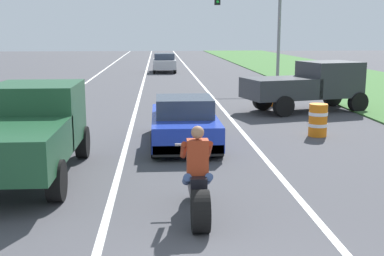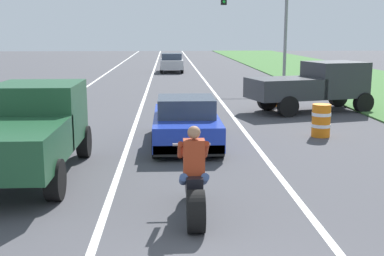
# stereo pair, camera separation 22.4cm
# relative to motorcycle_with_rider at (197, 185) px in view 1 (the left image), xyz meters

# --- Properties ---
(lane_stripe_left_solid) EXTENTS (0.14, 120.00, 0.01)m
(lane_stripe_left_solid) POSITION_rel_motorcycle_with_rider_xyz_m (-5.17, 16.49, -0.59)
(lane_stripe_left_solid) COLOR white
(lane_stripe_left_solid) RESTS_ON ground
(lane_stripe_right_solid) EXTENTS (0.14, 120.00, 0.01)m
(lane_stripe_right_solid) POSITION_rel_motorcycle_with_rider_xyz_m (2.03, 16.49, -0.59)
(lane_stripe_right_solid) COLOR white
(lane_stripe_right_solid) RESTS_ON ground
(lane_stripe_centre_dashed) EXTENTS (0.14, 120.00, 0.01)m
(lane_stripe_centre_dashed) POSITION_rel_motorcycle_with_rider_xyz_m (-1.57, 16.49, -0.59)
(lane_stripe_centre_dashed) COLOR white
(lane_stripe_centre_dashed) RESTS_ON ground
(motorcycle_with_rider) EXTENTS (0.70, 2.21, 1.62)m
(motorcycle_with_rider) POSITION_rel_motorcycle_with_rider_xyz_m (0.00, 0.00, 0.00)
(motorcycle_with_rider) COLOR black
(motorcycle_with_rider) RESTS_ON ground
(sports_car_blue) EXTENTS (1.84, 4.30, 1.37)m
(sports_car_blue) POSITION_rel_motorcycle_with_rider_xyz_m (0.08, 5.78, 0.04)
(sports_car_blue) COLOR #1E38B2
(sports_car_blue) RESTS_ON ground
(pickup_truck_left_lane_dark_green) EXTENTS (2.02, 4.80, 1.98)m
(pickup_truck_left_lane_dark_green) POSITION_rel_motorcycle_with_rider_xyz_m (-3.45, 2.69, 0.51)
(pickup_truck_left_lane_dark_green) COLOR #1E4C2D
(pickup_truck_left_lane_dark_green) RESTS_ON ground
(pickup_truck_right_shoulder_dark_grey) EXTENTS (5.14, 3.14, 1.98)m
(pickup_truck_right_shoulder_dark_grey) POSITION_rel_motorcycle_with_rider_xyz_m (5.42, 11.44, 0.51)
(pickup_truck_right_shoulder_dark_grey) COLOR #2D3035
(pickup_truck_right_shoulder_dark_grey) RESTS_ON ground
(traffic_light_mast_near) EXTENTS (4.07, 0.34, 6.00)m
(traffic_light_mast_near) POSITION_rel_motorcycle_with_rider_xyz_m (5.14, 20.56, 3.37)
(traffic_light_mast_near) COLOR gray
(traffic_light_mast_near) RESTS_ON ground
(construction_barrel_nearest) EXTENTS (0.58, 0.58, 1.00)m
(construction_barrel_nearest) POSITION_rel_motorcycle_with_rider_xyz_m (4.24, 6.60, -0.09)
(construction_barrel_nearest) COLOR orange
(construction_barrel_nearest) RESTS_ON ground
(construction_barrel_mid) EXTENTS (0.58, 0.58, 1.00)m
(construction_barrel_mid) POSITION_rel_motorcycle_with_rider_xyz_m (4.33, 11.57, -0.09)
(construction_barrel_mid) COLOR orange
(construction_barrel_mid) RESTS_ON ground
(construction_barrel_far) EXTENTS (0.58, 0.58, 1.00)m
(construction_barrel_far) POSITION_rel_motorcycle_with_rider_xyz_m (4.16, 13.03, -0.09)
(construction_barrel_far) COLOR orange
(construction_barrel_far) RESTS_ON ground
(distant_car_far_ahead) EXTENTS (1.80, 4.00, 1.50)m
(distant_car_far_ahead) POSITION_rel_motorcycle_with_rider_xyz_m (-0.09, 31.76, 0.18)
(distant_car_far_ahead) COLOR #B2B2B7
(distant_car_far_ahead) RESTS_ON ground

